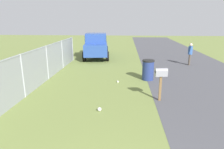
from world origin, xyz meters
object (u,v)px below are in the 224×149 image
at_px(mailbox, 161,75).
at_px(trash_bin, 148,70).
at_px(pickup_truck, 96,45).
at_px(pedestrian, 190,53).

relative_size(mailbox, trash_bin, 1.23).
relative_size(mailbox, pickup_truck, 0.26).
bearing_deg(pickup_truck, mailbox, 16.66).
bearing_deg(trash_bin, mailbox, -176.35).
xyz_separation_m(trash_bin, pedestrian, (3.90, -3.37, 0.35)).
bearing_deg(trash_bin, pedestrian, -40.84).
xyz_separation_m(mailbox, pedestrian, (6.79, -3.18, -0.17)).
bearing_deg(pedestrian, trash_bin, 67.43).
bearing_deg(mailbox, pickup_truck, 15.16).
xyz_separation_m(mailbox, trash_bin, (2.89, 0.18, -0.52)).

